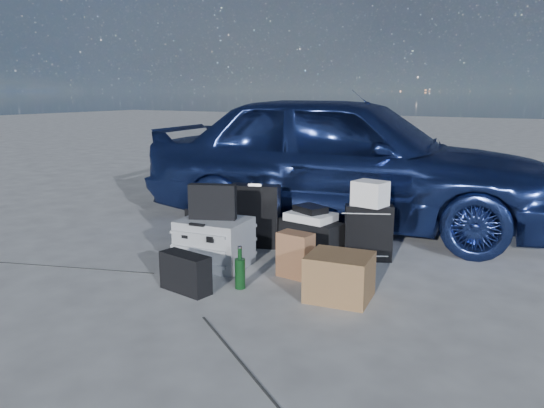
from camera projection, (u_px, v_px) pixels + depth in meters
The scene contains 16 objects.
ground at pixel (234, 279), 4.36m from camera, with size 60.00×60.00×0.00m, color beige.
car at pixel (345, 159), 5.97m from camera, with size 1.81×4.49×1.53m, color navy.
pelican_case at pixel (215, 242), 4.66m from camera, with size 0.58×0.47×0.42m, color #A1A2A6.
laptop_bag at pixel (213, 202), 4.59m from camera, with size 0.41×0.10×0.31m, color black.
briefcase at pixel (202, 229), 5.24m from camera, with size 0.45×0.10×0.35m, color black.
suitcase_left at pixel (255, 216), 5.22m from camera, with size 0.48×0.17×0.62m, color black.
suitcase_right at pixel (368, 233), 4.80m from camera, with size 0.43×0.15×0.51m, color black.
white_carton at pixel (370, 193), 4.71m from camera, with size 0.28×0.22×0.22m, color white.
duffel_bag at pixel (311, 236), 5.05m from camera, with size 0.62×0.27×0.31m, color black.
flat_box_white at pixel (311, 217), 5.02m from camera, with size 0.42×0.32×0.07m, color white.
flat_box_black at pixel (310, 209), 5.03m from camera, with size 0.29×0.21×0.06m, color black.
kraft_bag at pixel (295, 255), 4.38m from camera, with size 0.28×0.17×0.38m, color #9B6643.
cardboard_box at pixel (340, 277), 3.91m from camera, with size 0.45×0.40×0.34m, color brown.
plastic_bag at pixel (345, 271), 4.29m from camera, with size 0.30×0.26×0.17m, color white.
messenger_bag at pixel (185, 273), 4.06m from camera, with size 0.43×0.16×0.30m, color black.
green_bottle at pixel (240, 268), 4.12m from camera, with size 0.08×0.08×0.33m, color black.
Camera 1 is at (2.32, -3.44, 1.51)m, focal length 35.00 mm.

